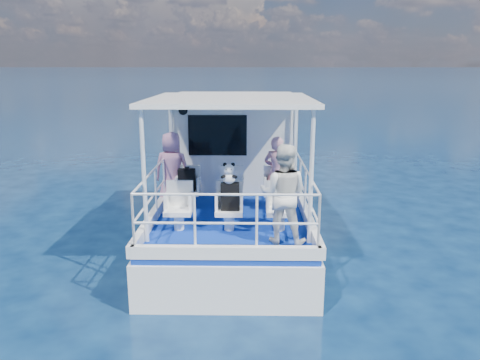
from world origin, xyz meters
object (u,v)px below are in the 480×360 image
passenger_port_fwd (172,169)px  backpack_center (230,197)px  panda (229,173)px  passenger_stbd_aft (283,194)px

passenger_port_fwd → backpack_center: size_ratio=3.18×
backpack_center → panda: 0.43m
passenger_port_fwd → panda: size_ratio=4.20×
passenger_stbd_aft → panda: size_ratio=4.49×
passenger_stbd_aft → panda: passenger_stbd_aft is taller
passenger_port_fwd → panda: bearing=136.5°
passenger_port_fwd → passenger_stbd_aft: bearing=143.9°
backpack_center → passenger_stbd_aft: bearing=-31.5°
backpack_center → panda: bearing=-123.3°
panda → passenger_stbd_aft: bearing=-29.9°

